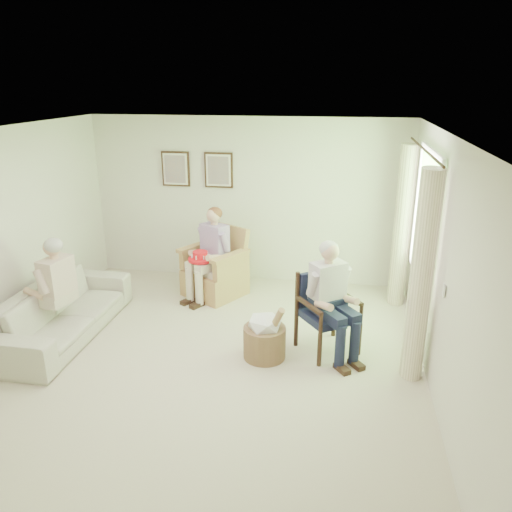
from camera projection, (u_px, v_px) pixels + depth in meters
The scene contains 18 objects.
floor at pixel (203, 364), 5.76m from camera, with size 5.50×5.50×0.00m, color beige.
back_wall at pixel (248, 201), 7.88m from camera, with size 5.00×0.04×2.60m, color silver.
front_wall at pixel (62, 423), 2.77m from camera, with size 5.00×0.04×2.60m, color silver.
right_wall at pixel (444, 273), 4.92m from camera, with size 0.04×5.50×2.60m, color silver.
ceiling at pixel (194, 134), 4.90m from camera, with size 5.00×5.50×0.02m, color white.
window at pixel (426, 215), 5.95m from camera, with size 0.13×2.50×1.63m.
curtain_left at pixel (421, 278), 5.20m from camera, with size 0.34×0.34×2.30m, color #FFF0C7.
curtain_right at pixel (402, 227), 7.03m from camera, with size 0.34×0.34×2.30m, color #FFF0C7.
framed_print_left at pixel (176, 169), 7.88m from camera, with size 0.45×0.05×0.55m.
framed_print_right at pixel (219, 170), 7.76m from camera, with size 0.45×0.05×0.55m.
wicker_armchair at pixel (215, 274), 7.58m from camera, with size 0.80×0.80×1.03m.
wood_armchair at pixel (329, 308), 5.98m from camera, with size 0.61×0.57×0.94m.
sofa at pixel (63, 311), 6.34m from camera, with size 0.88×2.25×0.66m, color beige.
person_wicker at pixel (212, 248), 7.30m from camera, with size 0.40×0.62×1.34m.
person_dark at pixel (329, 293), 5.75m from camera, with size 0.40×0.62×1.35m.
person_sofa at pixel (53, 284), 6.09m from camera, with size 0.42×0.62×1.30m.
red_hat at pixel (200, 257), 7.20m from camera, with size 0.35×0.35×0.14m.
hatbox at pixel (265, 335), 5.83m from camera, with size 0.65×0.65×0.73m.
Camera 1 is at (1.46, -4.84, 3.10)m, focal length 35.00 mm.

